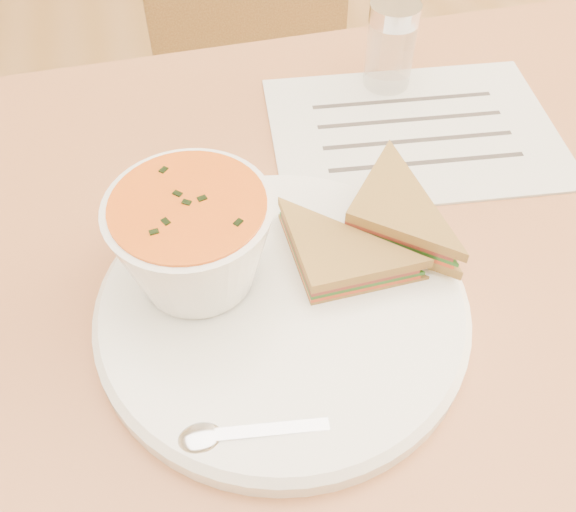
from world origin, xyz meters
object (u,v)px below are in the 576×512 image
object	(u,v)px
chair_far	(275,120)
soup_bowl	(194,245)
plate	(282,309)
condiment_shaker	(391,46)
dining_table	(363,415)

from	to	relation	value
chair_far	soup_bowl	bearing A→B (deg)	69.37
plate	soup_bowl	xyz separation A→B (m)	(-0.06, 0.04, 0.05)
chair_far	condiment_shaker	size ratio (longest dim) A/B	8.78
soup_bowl	condiment_shaker	distance (m)	0.36
dining_table	plate	distance (m)	0.41
condiment_shaker	dining_table	bearing A→B (deg)	-106.76
soup_bowl	condiment_shaker	world-z (taller)	soup_bowl
soup_bowl	dining_table	bearing A→B (deg)	6.94
plate	condiment_shaker	bearing A→B (deg)	55.84
condiment_shaker	plate	bearing A→B (deg)	-124.16
dining_table	condiment_shaker	distance (m)	0.48
plate	soup_bowl	bearing A→B (deg)	146.69
soup_bowl	condiment_shaker	size ratio (longest dim) A/B	1.30
soup_bowl	chair_far	bearing A→B (deg)	71.36
dining_table	plate	xyz separation A→B (m)	(-0.13, -0.06, 0.38)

